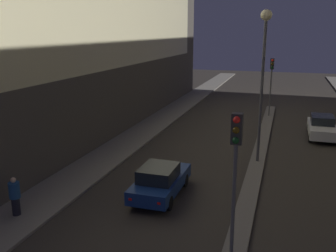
{
  "coord_description": "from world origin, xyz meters",
  "views": [
    {
      "loc": [
        1.24,
        -5.94,
        7.34
      ],
      "look_at": [
        -6.84,
        19.56,
        0.52
      ],
      "focal_mm": 40.0,
      "sensor_mm": 36.0,
      "label": 1
    }
  ],
  "objects": [
    {
      "name": "street_lamp",
      "position": [
        0.0,
        14.87,
        6.11
      ],
      "size": [
        0.59,
        0.59,
        8.29
      ],
      "color": "#4C4C51",
      "rests_on": "median_strip"
    },
    {
      "name": "pedestrian_on_left_sidewalk",
      "position": [
        -8.76,
        5.34,
        0.95
      ],
      "size": [
        0.44,
        0.44,
        1.6
      ],
      "color": "black",
      "rests_on": "sidewalk_left"
    },
    {
      "name": "car_right_lane",
      "position": [
        3.87,
        21.61,
        0.78
      ],
      "size": [
        1.75,
        4.38,
        1.55
      ],
      "color": "silver",
      "rests_on": "ground"
    },
    {
      "name": "median_strip",
      "position": [
        0.0,
        16.28,
        0.07
      ],
      "size": [
        0.81,
        30.55,
        0.14
      ],
      "color": "#66605B",
      "rests_on": "ground"
    },
    {
      "name": "traffic_light_mid",
      "position": [
        0.0,
        27.19,
        3.75
      ],
      "size": [
        0.32,
        0.42,
        4.95
      ],
      "color": "#4C4C51",
      "rests_on": "median_strip"
    },
    {
      "name": "car_left_lane",
      "position": [
        -3.87,
        9.01,
        0.76
      ],
      "size": [
        1.77,
        4.17,
        1.52
      ],
      "color": "navy",
      "rests_on": "ground"
    },
    {
      "name": "traffic_light_near",
      "position": [
        0.0,
        4.44,
        3.75
      ],
      "size": [
        0.32,
        0.42,
        4.95
      ],
      "color": "#4C4C51",
      "rests_on": "median_strip"
    }
  ]
}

